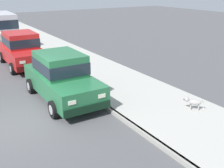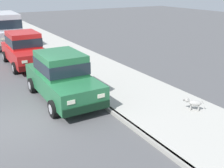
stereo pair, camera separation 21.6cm
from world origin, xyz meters
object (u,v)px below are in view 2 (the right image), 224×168
(car_green_sedan, at_px, (62,76))
(car_silver_van, at_px, (5,28))
(car_red_sedan, at_px, (24,49))
(dog_grey, at_px, (193,103))

(car_green_sedan, xyz_separation_m, car_silver_van, (0.03, 11.60, 0.41))
(car_green_sedan, height_order, car_red_sedan, same)
(car_green_sedan, bearing_deg, car_silver_van, 89.86)
(car_silver_van, bearing_deg, car_green_sedan, -90.14)
(car_red_sedan, bearing_deg, car_green_sedan, -89.51)
(car_red_sedan, bearing_deg, car_silver_van, 89.22)
(car_silver_van, distance_m, dog_grey, 15.76)
(car_green_sedan, height_order, dog_grey, car_green_sedan)
(car_red_sedan, relative_size, dog_grey, 7.97)
(car_red_sedan, height_order, dog_grey, car_red_sedan)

